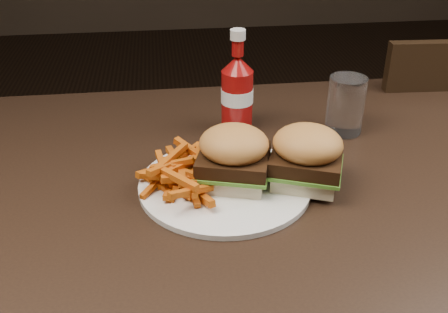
{
  "coord_description": "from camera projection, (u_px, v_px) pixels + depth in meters",
  "views": [
    {
      "loc": [
        -0.19,
        -0.7,
        1.2
      ],
      "look_at": [
        -0.1,
        -0.01,
        0.8
      ],
      "focal_mm": 42.0,
      "sensor_mm": 36.0,
      "label": 1
    }
  ],
  "objects": [
    {
      "name": "ketchup_bottle",
      "position": [
        237.0,
        101.0,
        0.96
      ],
      "size": [
        0.08,
        0.08,
        0.12
      ],
      "primitive_type": "cylinder",
      "rotation": [
        0.0,
        0.0,
        0.4
      ],
      "color": "maroon",
      "rests_on": "dining_table"
    },
    {
      "name": "plate",
      "position": [
        225.0,
        185.0,
        0.82
      ],
      "size": [
        0.27,
        0.27,
        0.01
      ],
      "primitive_type": "cylinder",
      "color": "white",
      "rests_on": "dining_table"
    },
    {
      "name": "dining_table",
      "position": [
        283.0,
        188.0,
        0.86
      ],
      "size": [
        1.2,
        0.8,
        0.04
      ],
      "primitive_type": "cube",
      "color": "black",
      "rests_on": "ground"
    },
    {
      "name": "fries_pile",
      "position": [
        182.0,
        173.0,
        0.8
      ],
      "size": [
        0.15,
        0.15,
        0.05
      ],
      "primitive_type": null,
      "rotation": [
        0.0,
        0.0,
        -0.23
      ],
      "color": "#BB6F13",
      "rests_on": "plate"
    },
    {
      "name": "sandwich_half_a",
      "position": [
        234.0,
        175.0,
        0.81
      ],
      "size": [
        0.12,
        0.11,
        0.02
      ],
      "primitive_type": "cube",
      "rotation": [
        0.0,
        0.0,
        -0.28
      ],
      "color": "beige",
      "rests_on": "plate"
    },
    {
      "name": "sandwich_half_b",
      "position": [
        305.0,
        175.0,
        0.81
      ],
      "size": [
        0.12,
        0.12,
        0.02
      ],
      "primitive_type": "cube",
      "rotation": [
        0.0,
        0.0,
        -0.37
      ],
      "color": "beige",
      "rests_on": "plate"
    },
    {
      "name": "chair_far",
      "position": [
        411.0,
        169.0,
        1.49
      ],
      "size": [
        0.42,
        0.42,
        0.04
      ],
      "primitive_type": "cube",
      "rotation": [
        0.0,
        0.0,
        3.08
      ],
      "color": "black",
      "rests_on": "ground"
    },
    {
      "name": "tumbler",
      "position": [
        346.0,
        105.0,
        0.96
      ],
      "size": [
        0.07,
        0.07,
        0.11
      ],
      "primitive_type": "cylinder",
      "rotation": [
        0.0,
        0.0,
        0.07
      ],
      "color": "white",
      "rests_on": "dining_table"
    }
  ]
}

